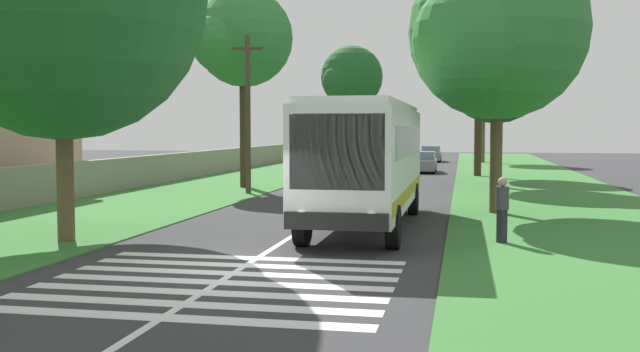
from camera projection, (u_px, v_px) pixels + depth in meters
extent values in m
plane|color=#333335|center=(242.00, 268.00, 15.68)|extent=(160.00, 160.00, 0.00)
cube|color=#387533|center=(163.00, 197.00, 31.94)|extent=(120.00, 8.00, 0.04)
cube|color=#387533|center=(555.00, 204.00, 28.80)|extent=(120.00, 8.00, 0.04)
cube|color=silver|center=(349.00, 201.00, 30.37)|extent=(110.00, 0.16, 0.01)
cube|color=white|center=(367.00, 158.00, 22.04)|extent=(11.00, 2.50, 2.90)
cube|color=slate|center=(369.00, 140.00, 22.30)|extent=(9.68, 2.54, 0.85)
cube|color=slate|center=(337.00, 152.00, 16.67)|extent=(0.08, 2.20, 1.74)
cube|color=#B29E19|center=(367.00, 191.00, 22.10)|extent=(10.78, 2.53, 0.36)
cube|color=white|center=(368.00, 106.00, 21.94)|extent=(10.56, 2.30, 0.18)
cube|color=black|center=(336.00, 221.00, 16.65)|extent=(0.16, 2.40, 0.40)
sphere|color=#F2EDCC|center=(302.00, 215.00, 16.86)|extent=(0.24, 0.24, 0.24)
sphere|color=#F2EDCC|center=(371.00, 216.00, 16.55)|extent=(0.24, 0.24, 0.24)
cylinder|color=black|center=(302.00, 225.00, 18.54)|extent=(1.10, 0.32, 1.10)
cylinder|color=black|center=(348.00, 198.00, 25.79)|extent=(1.10, 0.32, 1.10)
cylinder|color=black|center=(393.00, 227.00, 18.10)|extent=(1.10, 0.32, 1.10)
cylinder|color=black|center=(413.00, 199.00, 25.35)|extent=(1.10, 0.32, 1.10)
cube|color=silver|center=(162.00, 317.00, 11.55)|extent=(0.45, 6.80, 0.01)
cube|color=silver|center=(184.00, 304.00, 12.43)|extent=(0.45, 6.80, 0.01)
cube|color=silver|center=(202.00, 292.00, 13.31)|extent=(0.45, 6.80, 0.01)
cube|color=silver|center=(219.00, 282.00, 14.19)|extent=(0.45, 6.80, 0.01)
cube|color=silver|center=(233.00, 273.00, 15.07)|extent=(0.45, 6.80, 0.01)
cube|color=silver|center=(246.00, 265.00, 15.96)|extent=(0.45, 6.80, 0.01)
cube|color=silver|center=(257.00, 258.00, 16.84)|extent=(0.45, 6.80, 0.01)
cube|color=silver|center=(346.00, 171.00, 42.83)|extent=(4.30, 1.75, 0.70)
cube|color=slate|center=(346.00, 160.00, 42.69)|extent=(2.00, 1.61, 0.55)
cylinder|color=black|center=(329.00, 176.00, 41.67)|extent=(0.64, 0.22, 0.64)
cylinder|color=black|center=(337.00, 173.00, 44.32)|extent=(0.64, 0.22, 0.64)
cylinder|color=black|center=(356.00, 176.00, 41.37)|extent=(0.64, 0.22, 0.64)
cylinder|color=black|center=(362.00, 173.00, 44.02)|extent=(0.64, 0.22, 0.64)
cube|color=gray|center=(423.00, 165.00, 50.12)|extent=(4.30, 1.75, 0.70)
cube|color=slate|center=(423.00, 156.00, 49.98)|extent=(2.00, 1.61, 0.55)
cylinder|color=black|center=(410.00, 169.00, 48.96)|extent=(0.64, 0.22, 0.64)
cylinder|color=black|center=(413.00, 167.00, 51.61)|extent=(0.64, 0.22, 0.64)
cylinder|color=black|center=(434.00, 169.00, 48.66)|extent=(0.64, 0.22, 0.64)
cylinder|color=black|center=(435.00, 167.00, 51.31)|extent=(0.64, 0.22, 0.64)
cube|color=silver|center=(382.00, 160.00, 58.29)|extent=(4.30, 1.75, 0.70)
cube|color=slate|center=(382.00, 152.00, 58.16)|extent=(2.00, 1.61, 0.55)
cylinder|color=black|center=(370.00, 163.00, 57.13)|extent=(0.64, 0.22, 0.64)
cylinder|color=black|center=(374.00, 161.00, 59.78)|extent=(0.64, 0.22, 0.64)
cylinder|color=black|center=(390.00, 163.00, 56.84)|extent=(0.64, 0.22, 0.64)
cylinder|color=black|center=(393.00, 162.00, 59.48)|extent=(0.64, 0.22, 0.64)
cube|color=gray|center=(431.00, 156.00, 66.68)|extent=(4.30, 1.75, 0.70)
cube|color=slate|center=(431.00, 149.00, 66.54)|extent=(2.00, 1.61, 0.55)
cylinder|color=black|center=(422.00, 159.00, 65.52)|extent=(0.64, 0.22, 0.64)
cylinder|color=black|center=(423.00, 157.00, 68.16)|extent=(0.64, 0.22, 0.64)
cylinder|color=black|center=(439.00, 159.00, 65.22)|extent=(0.64, 0.22, 0.64)
cylinder|color=black|center=(440.00, 158.00, 67.86)|extent=(0.64, 0.22, 0.64)
cylinder|color=#3D2D1E|center=(244.00, 126.00, 36.74)|extent=(0.47, 0.47, 6.12)
sphere|color=#337A38|center=(244.00, 38.00, 36.46)|extent=(4.88, 4.88, 4.88)
sphere|color=#337A38|center=(252.00, 48.00, 37.92)|extent=(2.87, 2.87, 2.87)
sphere|color=#337A38|center=(222.00, 43.00, 35.43)|extent=(2.95, 2.95, 2.95)
cylinder|color=brown|center=(65.00, 158.00, 19.19)|extent=(0.44, 0.44, 4.32)
sphere|color=#1E5623|center=(104.00, 28.00, 21.17)|extent=(5.20, 5.20, 5.20)
cylinder|color=brown|center=(352.00, 128.00, 67.13)|extent=(0.54, 0.54, 6.11)
sphere|color=#1E5623|center=(352.00, 77.00, 66.84)|extent=(5.66, 5.66, 5.66)
sphere|color=#1E5623|center=(355.00, 83.00, 68.53)|extent=(4.01, 4.01, 4.01)
sphere|color=#1E5623|center=(340.00, 81.00, 65.64)|extent=(3.13, 3.13, 3.13)
cylinder|color=#3D2D1E|center=(478.00, 130.00, 45.68)|extent=(0.46, 0.46, 5.75)
sphere|color=#19471E|center=(479.00, 62.00, 45.41)|extent=(4.91, 4.91, 4.91)
sphere|color=#19471E|center=(478.00, 69.00, 46.88)|extent=(3.29, 3.29, 3.29)
sphere|color=#19471E|center=(467.00, 66.00, 44.37)|extent=(3.25, 3.25, 3.25)
cylinder|color=brown|center=(496.00, 147.00, 25.57)|extent=(0.42, 0.42, 4.63)
sphere|color=#337A38|center=(498.00, 30.00, 25.31)|extent=(6.19, 6.19, 6.19)
sphere|color=#337A38|center=(495.00, 49.00, 27.16)|extent=(4.11, 4.11, 4.11)
sphere|color=#337A38|center=(471.00, 39.00, 24.00)|extent=(3.87, 3.87, 3.87)
cylinder|color=brown|center=(482.00, 126.00, 64.20)|extent=(0.51, 0.51, 6.44)
sphere|color=#286B2D|center=(483.00, 73.00, 63.91)|extent=(4.99, 4.99, 4.99)
sphere|color=#286B2D|center=(482.00, 78.00, 65.39)|extent=(3.52, 3.52, 3.52)
sphere|color=#286B2D|center=(474.00, 76.00, 62.85)|extent=(3.46, 3.46, 3.46)
cylinder|color=#3D2D1E|center=(495.00, 143.00, 37.15)|extent=(0.49, 0.49, 4.43)
sphere|color=#19471E|center=(496.00, 69.00, 36.91)|extent=(5.46, 5.46, 5.46)
sphere|color=#19471E|center=(495.00, 80.00, 38.54)|extent=(3.59, 3.59, 3.59)
sphere|color=#19471E|center=(480.00, 76.00, 35.76)|extent=(3.94, 3.94, 3.94)
cylinder|color=#473828|center=(248.00, 115.00, 33.20)|extent=(0.24, 0.24, 7.14)
cube|color=#3D3326|center=(248.00, 49.00, 33.01)|extent=(0.12, 1.40, 0.12)
cube|color=gray|center=(139.00, 171.00, 37.43)|extent=(70.00, 0.40, 1.53)
cylinder|color=#26262D|center=(502.00, 226.00, 18.93)|extent=(0.28, 0.28, 0.85)
cylinder|color=#3F3F47|center=(502.00, 198.00, 18.88)|extent=(0.34, 0.34, 0.60)
sphere|color=tan|center=(503.00, 182.00, 18.85)|extent=(0.24, 0.24, 0.24)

